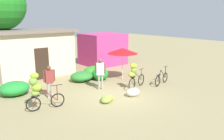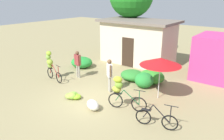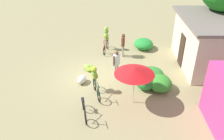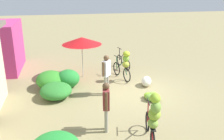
% 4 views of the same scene
% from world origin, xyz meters
% --- Properties ---
extents(ground_plane, '(60.00, 60.00, 0.00)m').
position_xyz_m(ground_plane, '(0.00, 0.00, 0.00)').
color(ground_plane, '#94885C').
extents(building_low, '(5.36, 3.18, 3.06)m').
position_xyz_m(building_low, '(-1.50, 6.81, 1.55)').
color(building_low, beige).
rests_on(building_low, ground).
extents(hedge_bush_front_left, '(1.49, 1.35, 0.72)m').
position_xyz_m(hedge_bush_front_left, '(-3.88, 3.41, 0.36)').
color(hedge_bush_front_left, '#258D33').
rests_on(hedge_bush_front_left, ground).
extents(hedge_bush_front_right, '(1.42, 1.29, 0.59)m').
position_xyz_m(hedge_bush_front_right, '(0.16, 3.45, 0.30)').
color(hedge_bush_front_right, '#2E7E2E').
rests_on(hedge_bush_front_right, ground).
extents(hedge_bush_mid, '(1.01, 1.02, 0.80)m').
position_xyz_m(hedge_bush_mid, '(1.20, 2.92, 0.40)').
color(hedge_bush_mid, '#278734').
rests_on(hedge_bush_mid, ground).
extents(hedge_bush_by_door, '(1.44, 1.23, 0.75)m').
position_xyz_m(hedge_bush_by_door, '(1.25, 3.70, 0.38)').
color(hedge_bush_by_door, '#338A29').
rests_on(hedge_bush_by_door, ground).
extents(market_umbrella, '(1.91, 1.91, 2.01)m').
position_xyz_m(market_umbrella, '(2.39, 2.16, 1.83)').
color(market_umbrella, beige).
rests_on(market_umbrella, ground).
extents(bicycle_leftmost, '(1.64, 0.47, 1.69)m').
position_xyz_m(bicycle_leftmost, '(-3.70, 0.72, 0.96)').
color(bicycle_leftmost, black).
rests_on(bicycle_leftmost, ground).
extents(bicycle_near_pile, '(1.68, 0.57, 1.47)m').
position_xyz_m(bicycle_near_pile, '(1.53, 0.25, 0.85)').
color(bicycle_near_pile, black).
rests_on(bicycle_near_pile, ground).
extents(bicycle_center_loaded, '(1.58, 0.40, 1.00)m').
position_xyz_m(bicycle_center_loaded, '(3.42, -0.15, 0.34)').
color(bicycle_center_loaded, black).
rests_on(bicycle_center_loaded, ground).
extents(banana_pile_on_ground, '(0.88, 0.71, 0.34)m').
position_xyz_m(banana_pile_on_ground, '(-0.84, -0.33, 0.14)').
color(banana_pile_on_ground, '#7CB642').
rests_on(banana_pile_on_ground, ground).
extents(produce_sack, '(0.80, 0.63, 0.44)m').
position_xyz_m(produce_sack, '(0.65, -0.57, 0.22)').
color(produce_sack, silver).
rests_on(produce_sack, ground).
extents(person_vendor, '(0.58, 0.25, 1.63)m').
position_xyz_m(person_vendor, '(-2.66, 1.86, 0.99)').
color(person_vendor, gray).
rests_on(person_vendor, ground).
extents(person_bystander, '(0.46, 0.41, 1.71)m').
position_xyz_m(person_bystander, '(0.06, 1.38, 1.05)').
color(person_bystander, gray).
rests_on(person_bystander, ground).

